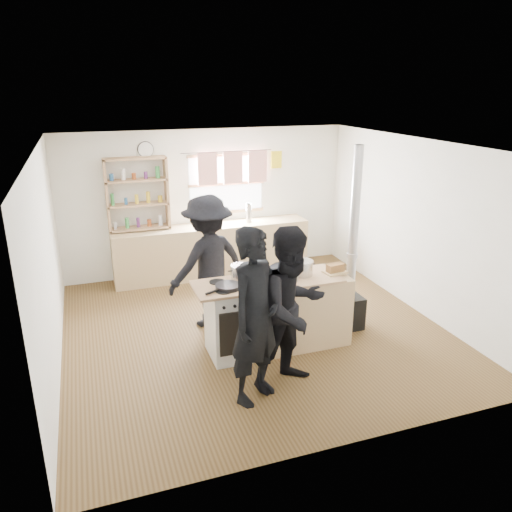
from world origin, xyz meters
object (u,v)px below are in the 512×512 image
stockpot_counter (302,268)px  stockpot_stove (240,272)px  roast_tray (283,276)px  bread_board (335,269)px  person_far (208,262)px  flue_heater (350,283)px  cooking_island (278,313)px  thermos (249,213)px  person_near_left (256,317)px  person_near_right (292,309)px  skillet_greens (228,286)px

stockpot_counter → stockpot_stove: bearing=170.2°
roast_tray → bread_board: bread_board is taller
stockpot_counter → person_far: person_far is taller
flue_heater → person_far: bearing=157.7°
stockpot_counter → roast_tray: bearing=-169.2°
bread_board → person_far: (-1.42, 0.95, -0.06)m
cooking_island → person_far: size_ratio=1.07×
thermos → stockpot_counter: 2.73m
stockpot_stove → bread_board: size_ratio=0.80×
person_near_left → person_near_right: bearing=-17.9°
thermos → person_near_right: size_ratio=0.18×
roast_tray → person_near_left: person_near_left is taller
person_near_left → skillet_greens: bearing=60.8°
stockpot_counter → person_near_left: bearing=-134.1°
cooking_island → skillet_greens: skillet_greens is taller
roast_tray → stockpot_counter: bearing=10.8°
thermos → person_near_right: bearing=-101.1°
cooking_island → person_far: bearing=126.2°
cooking_island → person_near_left: 1.23m
skillet_greens → roast_tray: roast_tray is taller
cooking_island → skillet_greens: bearing=-173.3°
skillet_greens → person_far: 1.00m
stockpot_counter → person_far: (-1.00, 0.87, -0.10)m
stockpot_counter → person_near_right: size_ratio=0.15×
thermos → flue_heater: flue_heater is taller
stockpot_counter → bread_board: 0.44m
stockpot_stove → bread_board: (1.20, -0.21, -0.04)m
skillet_greens → person_near_right: bearing=-55.8°
person_near_right → person_far: size_ratio=1.00×
flue_heater → person_near_left: bearing=-147.2°
stockpot_counter → person_near_right: 1.00m
bread_board → flue_heater: size_ratio=0.12×
roast_tray → person_far: 1.17m
thermos → roast_tray: thermos is taller
flue_heater → cooking_island: bearing=-170.7°
stockpot_stove → thermos: bearing=69.5°
skillet_greens → stockpot_stove: size_ratio=1.61×
thermos → cooking_island: thermos is taller
stockpot_counter → bread_board: bearing=-10.5°
bread_board → thermos: bearing=94.6°
cooking_island → bread_board: (0.75, -0.04, 0.51)m
thermos → skillet_greens: bearing=-112.9°
person_near_right → skillet_greens: bearing=104.6°
stockpot_stove → person_near_left: person_near_left is taller
bread_board → roast_tray: bearing=177.9°
person_near_right → stockpot_counter: bearing=40.2°
bread_board → person_near_left: bearing=-146.8°
stockpot_counter → person_near_right: (-0.50, -0.86, -0.11)m
thermos → stockpot_counter: size_ratio=1.15×
skillet_greens → person_far: person_far is taller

